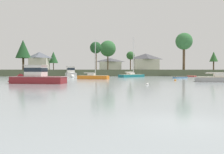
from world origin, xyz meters
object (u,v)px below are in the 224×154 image
object	(u,v)px
sailboat_orange	(93,78)
mooring_buoy_orange	(175,80)
mooring_buoy_white	(147,84)
cruiser_white	(71,74)
dinghy_red	(192,76)
dinghy_skyblue	(180,78)
cruiser_maroon	(33,79)
sailboat_grey	(223,80)
mooring_buoy_green	(56,78)
sailboat_teal	(132,76)

from	to	relation	value
sailboat_orange	mooring_buoy_orange	world-z (taller)	sailboat_orange
mooring_buoy_white	cruiser_white	bearing A→B (deg)	108.72
dinghy_red	cruiser_white	world-z (taller)	cruiser_white
dinghy_skyblue	dinghy_red	bearing A→B (deg)	58.27
cruiser_maroon	cruiser_white	bearing A→B (deg)	85.23
sailboat_grey	sailboat_orange	bearing A→B (deg)	145.62
cruiser_maroon	mooring_buoy_white	size ratio (longest dim) A/B	21.07
cruiser_maroon	mooring_buoy_white	world-z (taller)	cruiser_maroon
dinghy_red	cruiser_maroon	world-z (taller)	cruiser_maroon
cruiser_maroon	sailboat_grey	world-z (taller)	sailboat_grey
sailboat_orange	cruiser_maroon	distance (m)	19.00
sailboat_grey	mooring_buoy_green	bearing A→B (deg)	149.44
cruiser_maroon	mooring_buoy_orange	size ratio (longest dim) A/B	21.06
dinghy_red	mooring_buoy_white	distance (m)	46.35
sailboat_teal	sailboat_grey	world-z (taller)	sailboat_grey
mooring_buoy_green	cruiser_white	bearing A→B (deg)	81.12
sailboat_orange	mooring_buoy_white	xyz separation A→B (m)	(7.07, -21.59, -0.15)
dinghy_red	mooring_buoy_orange	bearing A→B (deg)	-118.71
cruiser_maroon	sailboat_grey	distance (m)	30.88
sailboat_teal	dinghy_skyblue	xyz separation A→B (m)	(9.99, -10.59, -0.10)
cruiser_white	sailboat_grey	world-z (taller)	sailboat_grey
sailboat_teal	cruiser_white	distance (m)	17.76
cruiser_maroon	mooring_buoy_orange	xyz separation A→B (m)	(24.52, 7.34, -0.55)
sailboat_grey	dinghy_skyblue	bearing A→B (deg)	92.42
sailboat_orange	sailboat_grey	world-z (taller)	sailboat_grey
sailboat_teal	mooring_buoy_white	bearing A→B (deg)	-96.33
sailboat_teal	mooring_buoy_orange	xyz separation A→B (m)	(4.43, -22.75, -0.18)
mooring_buoy_orange	mooring_buoy_green	world-z (taller)	mooring_buoy_green
sailboat_orange	mooring_buoy_orange	size ratio (longest dim) A/B	20.70
cruiser_white	cruiser_maroon	xyz separation A→B (m)	(-2.87, -34.42, -0.14)
sailboat_grey	sailboat_teal	bearing A→B (deg)	110.79
sailboat_orange	cruiser_white	size ratio (longest dim) A/B	0.93
dinghy_red	cruiser_white	distance (m)	36.82
sailboat_orange	sailboat_grey	distance (m)	26.28
dinghy_skyblue	mooring_buoy_green	xyz separation A→B (m)	(-29.51, 0.18, -0.07)
sailboat_orange	cruiser_maroon	size ratio (longest dim) A/B	0.98
cruiser_white	cruiser_maroon	size ratio (longest dim) A/B	1.06
sailboat_grey	mooring_buoy_green	size ratio (longest dim) A/B	23.08
mooring_buoy_orange	mooring_buoy_green	xyz separation A→B (m)	(-23.95, 12.34, 0.01)
cruiser_white	mooring_buoy_green	distance (m)	14.94
dinghy_skyblue	sailboat_orange	bearing A→B (deg)	-172.27
cruiser_maroon	mooring_buoy_white	bearing A→B (deg)	-16.91
dinghy_skyblue	cruiser_maroon	bearing A→B (deg)	-147.04
mooring_buoy_orange	cruiser_maroon	bearing A→B (deg)	-163.33
mooring_buoy_orange	mooring_buoy_green	distance (m)	26.94
cruiser_white	cruiser_maroon	distance (m)	34.54
dinghy_red	dinghy_skyblue	xyz separation A→B (m)	(-9.61, -15.53, 0.03)
cruiser_white	sailboat_teal	bearing A→B (deg)	-14.12
dinghy_red	sailboat_grey	size ratio (longest dim) A/B	0.25
sailboat_teal	mooring_buoy_green	bearing A→B (deg)	-151.93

